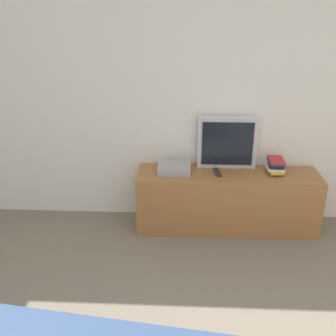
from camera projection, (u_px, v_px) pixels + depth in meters
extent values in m
cube|color=white|center=(204.00, 85.00, 3.52)|extent=(9.00, 0.06, 2.60)
cube|color=#9E6638|center=(227.00, 201.00, 3.66)|extent=(1.65, 0.42, 0.55)
cube|color=silver|center=(227.00, 142.00, 3.62)|extent=(0.54, 0.08, 0.48)
cube|color=black|center=(227.00, 144.00, 3.58)|extent=(0.46, 0.01, 0.40)
cube|color=#7A3884|center=(276.00, 171.00, 3.58)|extent=(0.12, 0.14, 0.02)
cube|color=gold|center=(274.00, 170.00, 3.56)|extent=(0.14, 0.22, 0.02)
cube|color=silver|center=(275.00, 167.00, 3.56)|extent=(0.15, 0.18, 0.02)
cube|color=black|center=(276.00, 165.00, 3.54)|extent=(0.13, 0.15, 0.03)
cube|color=#23478E|center=(276.00, 162.00, 3.55)|extent=(0.14, 0.20, 0.02)
cube|color=#B72D28|center=(276.00, 160.00, 3.53)|extent=(0.14, 0.21, 0.02)
cube|color=#2D2D2D|center=(217.00, 172.00, 3.55)|extent=(0.06, 0.18, 0.02)
cube|color=#99999E|center=(174.00, 168.00, 3.58)|extent=(0.30, 0.27, 0.08)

